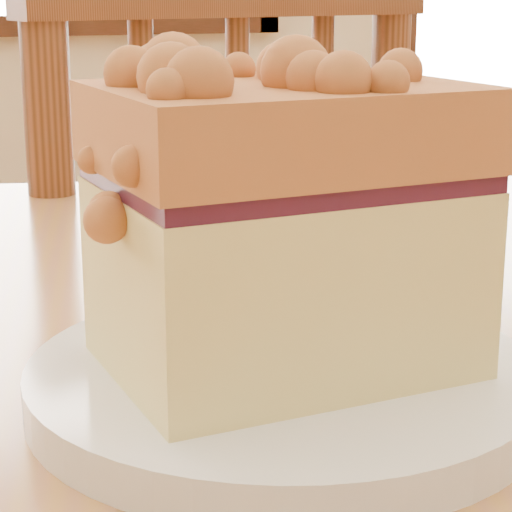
# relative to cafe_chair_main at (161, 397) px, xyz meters

# --- Properties ---
(cafe_chair_main) EXTENTS (0.52, 0.52, 0.95)m
(cafe_chair_main) POSITION_rel_cafe_chair_main_xyz_m (0.00, 0.00, 0.00)
(cafe_chair_main) COLOR brown
(cafe_chair_main) RESTS_ON ground
(plate) EXTENTS (0.20, 0.20, 0.02)m
(plate) POSITION_rel_cafe_chair_main_xyz_m (-0.11, -0.63, 0.28)
(plate) COLOR white
(plate) RESTS_ON cafe_table_main
(cake_slice) EXTENTS (0.15, 0.11, 0.12)m
(cake_slice) POSITION_rel_cafe_chair_main_xyz_m (-0.12, -0.63, 0.34)
(cake_slice) COLOR #E3CB80
(cake_slice) RESTS_ON plate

